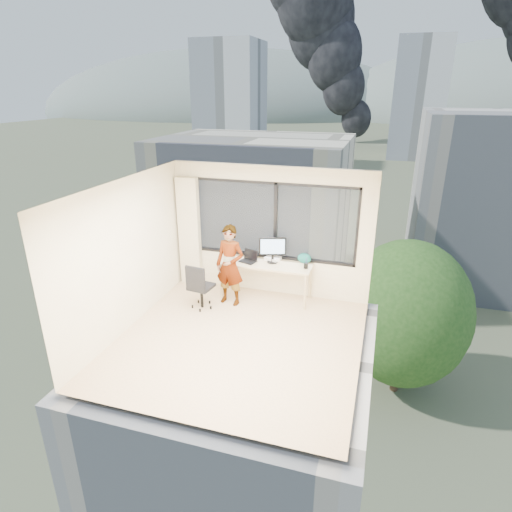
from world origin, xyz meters
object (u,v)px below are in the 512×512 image
at_px(laptop, 248,257).
at_px(chair, 201,285).
at_px(desk, 266,280).
at_px(game_console, 273,258).
at_px(handbag, 304,258).
at_px(person, 230,265).
at_px(monitor, 273,250).

bearing_deg(laptop, chair, -116.26).
height_order(desk, game_console, game_console).
bearing_deg(handbag, person, -145.09).
height_order(game_console, handbag, handbag).
distance_m(desk, game_console, 0.46).
relative_size(monitor, game_console, 1.87).
relative_size(chair, person, 0.59).
relative_size(desk, handbag, 6.73).
bearing_deg(handbag, chair, -142.03).
bearing_deg(game_console, handbag, 17.34).
bearing_deg(person, desk, 42.97).
bearing_deg(handbag, desk, -153.75).
bearing_deg(desk, person, -145.41).
height_order(chair, game_console, chair).
bearing_deg(chair, monitor, 42.82).
height_order(chair, laptop, laptop).
bearing_deg(chair, game_console, 46.93).
distance_m(game_console, laptop, 0.51).
relative_size(chair, monitor, 1.78).
distance_m(chair, person, 0.66).
distance_m(person, game_console, 0.92).
relative_size(monitor, handbag, 1.95).
bearing_deg(handbag, monitor, -157.59).
bearing_deg(game_console, desk, -99.94).
height_order(chair, handbag, handbag).
bearing_deg(game_console, person, -123.67).
height_order(desk, handbag, handbag).
relative_size(person, laptop, 4.74).
bearing_deg(game_console, chair, -125.59).
xyz_separation_m(desk, handbag, (0.72, 0.22, 0.48)).
distance_m(person, laptop, 0.45).
bearing_deg(person, chair, -135.20).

